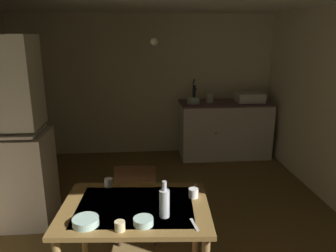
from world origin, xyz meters
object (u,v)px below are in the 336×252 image
object	(u,v)px
mixing_bowl_counter	(193,101)
serving_bowl_wide	(143,221)
chair_far_side	(136,198)
glass_bottle	(164,202)
dining_table	(136,216)
sink_basin	(250,97)
hand_pump	(194,92)
teacup_cream	(120,226)

from	to	relation	value
mixing_bowl_counter	serving_bowl_wide	xyz separation A→B (m)	(-0.87, -3.14, -0.22)
chair_far_side	glass_bottle	world-z (taller)	glass_bottle
mixing_bowl_counter	chair_far_side	xyz separation A→B (m)	(-0.93, -2.23, -0.52)
dining_table	sink_basin	bearing A→B (deg)	57.30
mixing_bowl_counter	chair_far_side	world-z (taller)	mixing_bowl_counter
hand_pump	teacup_cream	bearing A→B (deg)	-107.72
mixing_bowl_counter	glass_bottle	bearing A→B (deg)	-103.17
chair_far_side	mixing_bowl_counter	bearing A→B (deg)	67.43
hand_pump	chair_far_side	bearing A→B (deg)	-112.31
serving_bowl_wide	glass_bottle	world-z (taller)	glass_bottle
serving_bowl_wide	teacup_cream	distance (m)	0.17
serving_bowl_wide	glass_bottle	distance (m)	0.20
dining_table	glass_bottle	world-z (taller)	glass_bottle
hand_pump	glass_bottle	distance (m)	3.24
chair_far_side	serving_bowl_wide	bearing A→B (deg)	-86.14
sink_basin	chair_far_side	world-z (taller)	sink_basin
hand_pump	serving_bowl_wide	distance (m)	3.38
teacup_cream	sink_basin	bearing A→B (deg)	58.65
serving_bowl_wide	teacup_cream	bearing A→B (deg)	-161.25
mixing_bowl_counter	dining_table	world-z (taller)	mixing_bowl_counter
sink_basin	glass_bottle	bearing A→B (deg)	-118.27
sink_basin	glass_bottle	world-z (taller)	sink_basin
dining_table	teacup_cream	size ratio (longest dim) A/B	16.69
hand_pump	mixing_bowl_counter	xyz separation A→B (m)	(-0.03, -0.10, -0.13)
serving_bowl_wide	hand_pump	bearing A→B (deg)	74.57
sink_basin	serving_bowl_wide	xyz separation A→B (m)	(-1.82, -3.19, -0.26)
sink_basin	hand_pump	world-z (taller)	hand_pump
sink_basin	chair_far_side	bearing A→B (deg)	-129.49
glass_bottle	hand_pump	bearing A→B (deg)	76.75
mixing_bowl_counter	glass_bottle	size ratio (longest dim) A/B	0.77
sink_basin	hand_pump	distance (m)	0.93
hand_pump	teacup_cream	world-z (taller)	hand_pump
sink_basin	glass_bottle	size ratio (longest dim) A/B	1.59
sink_basin	teacup_cream	xyz separation A→B (m)	(-1.98, -3.25, -0.25)
teacup_cream	glass_bottle	bearing A→B (deg)	25.58
sink_basin	mixing_bowl_counter	world-z (taller)	sink_basin
serving_bowl_wide	teacup_cream	size ratio (longest dim) A/B	1.96
serving_bowl_wide	sink_basin	bearing A→B (deg)	60.32
mixing_bowl_counter	teacup_cream	bearing A→B (deg)	-107.78
mixing_bowl_counter	teacup_cream	world-z (taller)	mixing_bowl_counter
dining_table	serving_bowl_wide	xyz separation A→B (m)	(0.06, -0.27, 0.12)
dining_table	serving_bowl_wide	distance (m)	0.30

